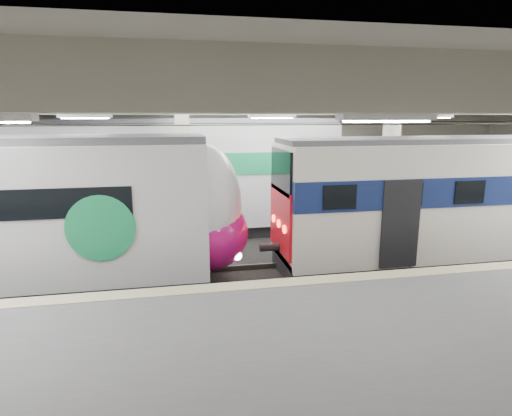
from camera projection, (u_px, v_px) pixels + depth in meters
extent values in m
cube|color=black|center=(285.00, 276.00, 13.63)|extent=(36.00, 24.00, 0.10)
cube|color=silver|center=(288.00, 95.00, 12.44)|extent=(36.00, 24.00, 0.20)
cube|color=beige|center=(237.00, 158.00, 22.62)|extent=(30.00, 0.10, 5.50)
cube|color=#5B5C5E|center=(384.00, 381.00, 7.27)|extent=(30.00, 7.00, 1.10)
cube|color=#C5B88B|center=(321.00, 280.00, 10.27)|extent=(30.00, 0.50, 0.02)
cube|color=beige|center=(184.00, 179.00, 15.35)|extent=(0.50, 0.50, 5.50)
cube|color=beige|center=(389.00, 173.00, 16.86)|extent=(0.50, 0.50, 5.50)
cube|color=beige|center=(288.00, 106.00, 12.50)|extent=(30.00, 18.00, 0.50)
cube|color=#59544C|center=(285.00, 272.00, 13.60)|extent=(30.00, 1.52, 0.16)
cube|color=#59544C|center=(253.00, 228.00, 18.88)|extent=(30.00, 1.52, 0.16)
cylinder|color=black|center=(287.00, 125.00, 12.62)|extent=(30.00, 0.03, 0.03)
cylinder|color=black|center=(253.00, 122.00, 17.89)|extent=(30.00, 0.03, 0.03)
cube|color=white|center=(309.00, 118.00, 10.66)|extent=(26.00, 8.40, 0.12)
ellipsoid|color=silver|center=(205.00, 205.00, 12.65)|extent=(2.20, 2.72, 3.66)
ellipsoid|color=#B30E64|center=(209.00, 232.00, 12.84)|extent=(2.34, 2.78, 2.24)
cylinder|color=#1C9C5B|center=(101.00, 228.00, 10.81)|extent=(1.72, 0.06, 1.72)
cube|color=silver|center=(466.00, 197.00, 14.31)|extent=(12.74, 2.79, 3.63)
cube|color=navy|center=(468.00, 184.00, 14.21)|extent=(12.78, 2.85, 0.88)
cube|color=red|center=(281.00, 220.00, 13.21)|extent=(0.08, 2.37, 2.00)
cube|color=black|center=(281.00, 171.00, 12.88)|extent=(0.08, 2.24, 1.31)
cube|color=#4C4C51|center=(472.00, 139.00, 13.90)|extent=(12.74, 2.18, 0.16)
cube|color=black|center=(460.00, 252.00, 14.73)|extent=(12.74, 1.96, 0.70)
cube|color=silver|center=(151.00, 175.00, 17.55)|extent=(15.34, 3.45, 4.14)
cube|color=#1C9C5B|center=(151.00, 162.00, 17.43)|extent=(15.39, 3.52, 0.87)
cube|color=#4C4C51|center=(149.00, 121.00, 17.08)|extent=(15.33, 2.91, 0.16)
cube|color=black|center=(154.00, 228.00, 18.03)|extent=(15.34, 3.13, 0.60)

